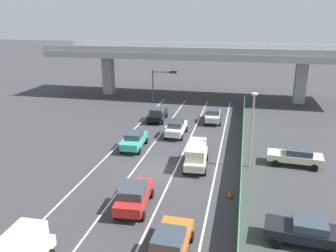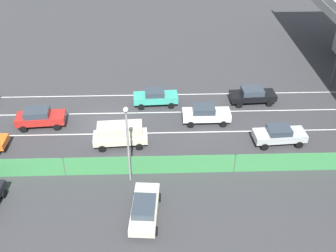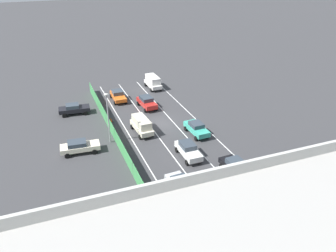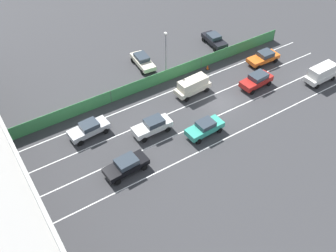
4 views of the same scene
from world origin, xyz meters
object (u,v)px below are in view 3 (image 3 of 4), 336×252
at_px(car_van_white, 153,82).
at_px(street_lamp, 108,113).
at_px(car_sedan_white, 188,150).
at_px(traffic_cone, 111,120).
at_px(car_taxi_orange, 118,95).
at_px(car_sedan_black, 237,167).
at_px(parked_sedan_dark, 74,109).
at_px(parked_sedan_cream, 79,146).
at_px(car_van_cream, 142,125).
at_px(car_taxi_teal, 197,128).
at_px(car_sedan_silver, 182,186).
at_px(traffic_light, 316,195).
at_px(car_sedan_red, 147,102).

distance_m(car_van_white, street_lamp, 20.27).
height_order(car_sedan_white, traffic_cone, car_sedan_white).
relative_size(car_taxi_orange, car_sedan_black, 0.99).
distance_m(parked_sedan_dark, parked_sedan_cream, 11.66).
distance_m(car_sedan_black, parked_sedan_dark, 26.67).
relative_size(car_van_cream, car_taxi_teal, 1.06).
distance_m(car_sedan_silver, traffic_cone, 18.97).
height_order(car_sedan_white, car_van_white, car_van_white).
distance_m(car_taxi_orange, street_lamp, 14.29).
xyz_separation_m(car_sedan_silver, car_van_white, (-7.04, -29.39, 0.37)).
relative_size(car_sedan_white, traffic_light, 0.90).
relative_size(car_van_cream, parked_sedan_cream, 1.00).
bearing_deg(car_sedan_silver, traffic_light, 135.47).
relative_size(car_taxi_orange, street_lamp, 0.69).
distance_m(car_taxi_orange, traffic_light, 35.85).
xyz_separation_m(car_van_cream, car_sedan_white, (-3.32, 7.83, -0.25)).
xyz_separation_m(car_van_cream, traffic_light, (-8.50, 22.45, 2.39)).
height_order(traffic_light, traffic_cone, traffic_light).
relative_size(car_taxi_orange, parked_sedan_dark, 1.00).
bearing_deg(car_sedan_silver, car_sedan_white, -119.50).
bearing_deg(car_sedan_black, car_taxi_orange, -74.36).
relative_size(car_sedan_black, traffic_cone, 6.88).
height_order(car_van_white, parked_sedan_cream, car_van_white).
bearing_deg(car_van_cream, car_sedan_black, 117.55).
xyz_separation_m(car_van_cream, car_sedan_black, (-6.79, 13.01, -0.30)).
bearing_deg(car_sedan_white, traffic_light, 109.49).
xyz_separation_m(car_taxi_teal, traffic_cone, (9.83, -7.87, -0.61)).
distance_m(car_van_white, car_sedan_black, 28.44).
bearing_deg(car_taxi_teal, car_sedan_black, 90.69).
xyz_separation_m(car_sedan_silver, parked_sedan_cream, (8.43, -11.69, -0.01)).
distance_m(car_sedan_red, traffic_cone, 7.06).
height_order(car_sedan_red, car_sedan_black, car_sedan_red).
height_order(car_sedan_red, parked_sedan_dark, car_sedan_red).
distance_m(car_sedan_white, car_sedan_silver, 7.03).
height_order(traffic_light, street_lamp, street_lamp).
distance_m(parked_sedan_dark, traffic_cone, 6.50).
relative_size(car_van_white, street_lamp, 0.69).
xyz_separation_m(car_taxi_orange, parked_sedan_cream, (8.30, 14.46, 0.00)).
height_order(car_van_cream, traffic_cone, car_van_cream).
bearing_deg(parked_sedan_dark, parked_sedan_cream, 85.76).
bearing_deg(car_van_white, car_sedan_white, 81.25).
xyz_separation_m(car_sedan_red, car_sedan_silver, (3.36, 21.66, -0.06)).
xyz_separation_m(car_van_cream, parked_sedan_dark, (7.71, -9.37, -0.33)).
xyz_separation_m(car_sedan_white, car_sedan_black, (-3.46, 5.18, -0.05)).
bearing_deg(car_sedan_white, car_van_cream, -67.02).
xyz_separation_m(car_sedan_silver, traffic_cone, (3.02, -18.72, -0.59)).
bearing_deg(traffic_light, car_van_cream, -69.27).
xyz_separation_m(car_taxi_orange, traffic_light, (-8.77, 34.65, 2.71)).
relative_size(car_taxi_orange, traffic_light, 0.93).
bearing_deg(car_sedan_black, car_sedan_silver, 7.76).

